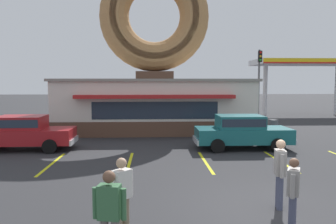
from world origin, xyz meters
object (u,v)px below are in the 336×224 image
object	(u,v)px
pedestrian_blue_sweater_man	(110,213)
pedestrian_hooded_kid	(293,190)
trash_bin	(273,128)
car_teal	(242,131)
pedestrian_leather_jacket_man	(122,193)
pedestrian_clipboard_woman	(280,170)
car_red	(24,131)
traffic_light_pole	(259,76)

from	to	relation	value
pedestrian_blue_sweater_man	pedestrian_hooded_kid	xyz separation A→B (m)	(3.74, 1.20, -0.07)
pedestrian_hooded_kid	trash_bin	world-z (taller)	pedestrian_hooded_kid
car_teal	pedestrian_leather_jacket_man	size ratio (longest dim) A/B	2.79
pedestrian_clipboard_woman	car_teal	bearing A→B (deg)	81.76
car_red	trash_bin	bearing A→B (deg)	14.45
car_teal	traffic_light_pole	bearing A→B (deg)	68.24
traffic_light_pole	pedestrian_leather_jacket_man	bearing A→B (deg)	-115.12
car_teal	pedestrian_clipboard_woman	xyz separation A→B (m)	(-1.06, -7.35, 0.10)
car_red	traffic_light_pole	size ratio (longest dim) A/B	0.79
car_red	trash_bin	world-z (taller)	car_red
car_red	pedestrian_leather_jacket_man	distance (m)	10.38
pedestrian_blue_sweater_man	pedestrian_hooded_kid	world-z (taller)	pedestrian_blue_sweater_man
car_red	pedestrian_clipboard_woman	distance (m)	11.87
pedestrian_leather_jacket_man	traffic_light_pole	bearing A→B (deg)	64.88
trash_bin	pedestrian_clipboard_woman	bearing A→B (deg)	-109.74
pedestrian_leather_jacket_man	pedestrian_clipboard_woman	xyz separation A→B (m)	(3.79, 1.32, 0.07)
pedestrian_clipboard_woman	trash_bin	bearing A→B (deg)	70.26
traffic_light_pole	trash_bin	bearing A→B (deg)	-102.07
car_teal	trash_bin	size ratio (longest dim) A/B	4.68
car_red	pedestrian_blue_sweater_man	bearing A→B (deg)	-62.09
car_red	pedestrian_hooded_kid	xyz separation A→B (m)	(8.99, -8.71, -0.02)
car_teal	pedestrian_hooded_kid	size ratio (longest dim) A/B	2.95
car_teal	pedestrian_clipboard_woman	distance (m)	7.43
car_red	pedestrian_hooded_kid	world-z (taller)	car_red
pedestrian_hooded_kid	pedestrian_leather_jacket_man	size ratio (longest dim) A/B	0.95
pedestrian_leather_jacket_man	car_red	bearing A→B (deg)	121.11
pedestrian_clipboard_woman	pedestrian_leather_jacket_man	bearing A→B (deg)	-160.78
pedestrian_hooded_kid	pedestrian_clipboard_woman	world-z (taller)	pedestrian_clipboard_woman
car_red	pedestrian_blue_sweater_man	xyz separation A→B (m)	(5.25, -9.91, 0.05)
pedestrian_hooded_kid	car_red	bearing A→B (deg)	135.90
car_teal	traffic_light_pole	xyz separation A→B (m)	(4.51, 11.29, 2.84)
car_red	pedestrian_blue_sweater_man	size ratio (longest dim) A/B	2.77
traffic_light_pole	car_teal	bearing A→B (deg)	-111.76
car_teal	trash_bin	bearing A→B (deg)	51.41
trash_bin	pedestrian_blue_sweater_man	bearing A→B (deg)	-120.52
pedestrian_blue_sweater_man	pedestrian_leather_jacket_man	bearing A→B (deg)	83.58
car_red	pedestrian_blue_sweater_man	distance (m)	11.21
pedestrian_blue_sweater_man	trash_bin	world-z (taller)	pedestrian_blue_sweater_man
pedestrian_hooded_kid	traffic_light_pole	bearing A→B (deg)	73.84
pedestrian_clipboard_woman	traffic_light_pole	size ratio (longest dim) A/B	0.30
car_teal	pedestrian_leather_jacket_man	world-z (taller)	pedestrian_leather_jacket_man
car_teal	pedestrian_leather_jacket_man	distance (m)	9.93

